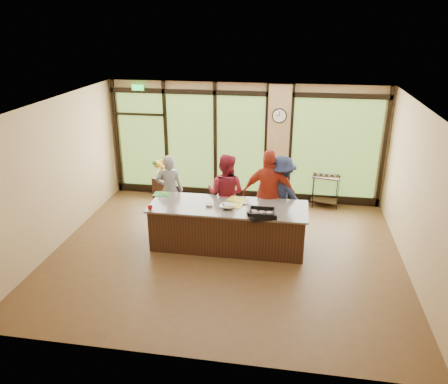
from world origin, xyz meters
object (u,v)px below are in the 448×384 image
(cook_right, at_px, (281,195))
(bar_cart, at_px, (326,186))
(flower_stand, at_px, (164,192))
(roasting_pan, at_px, (262,215))
(island_base, at_px, (228,227))
(cook_left, at_px, (170,191))

(cook_right, bearing_deg, bar_cart, -99.85)
(bar_cart, bearing_deg, flower_stand, -157.95)
(roasting_pan, height_order, bar_cart, roasting_pan)
(island_base, height_order, flower_stand, island_base)
(cook_left, distance_m, bar_cart, 3.92)
(cook_right, height_order, roasting_pan, cook_right)
(island_base, xyz_separation_m, cook_right, (1.02, 0.83, 0.44))
(roasting_pan, bearing_deg, flower_stand, 116.34)
(cook_right, height_order, flower_stand, cook_right)
(flower_stand, distance_m, bar_cart, 4.06)
(island_base, bearing_deg, cook_left, 151.39)
(cook_left, height_order, cook_right, cook_right)
(cook_right, distance_m, bar_cart, 1.97)
(flower_stand, bearing_deg, cook_left, -43.41)
(flower_stand, relative_size, bar_cart, 0.89)
(cook_left, height_order, roasting_pan, cook_left)
(island_base, bearing_deg, flower_stand, 137.40)
(roasting_pan, bearing_deg, cook_left, 126.61)
(island_base, bearing_deg, bar_cart, 49.59)
(cook_right, xyz_separation_m, flower_stand, (-2.93, 0.92, -0.48))
(island_base, distance_m, bar_cart, 3.22)
(cook_left, xyz_separation_m, bar_cart, (3.54, 1.66, -0.31))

